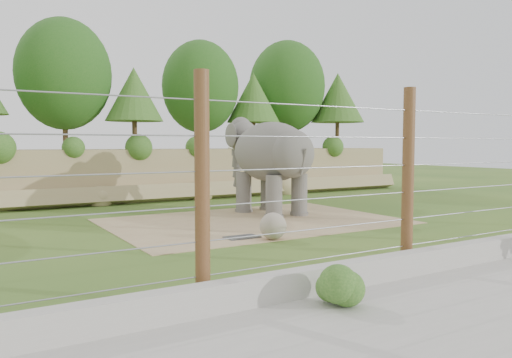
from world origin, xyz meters
TOP-DOWN VIEW (x-y plane):
  - ground at (0.00, 0.00)m, footprint 90.00×90.00m
  - back_embankment at (0.59, 12.68)m, footprint 30.00×5.52m
  - dirt_patch at (0.50, 3.00)m, footprint 10.00×7.00m
  - drain_grate at (-1.43, 0.43)m, footprint 1.00×0.60m
  - elephant at (2.09, 4.31)m, footprint 2.35×4.83m
  - stone_ball at (-0.82, -0.30)m, footprint 0.78×0.78m
  - retaining_wall at (0.00, -5.00)m, footprint 26.00×0.35m
  - barrier_fence at (0.00, -4.50)m, footprint 20.26×0.26m
  - walkway_shrub at (-3.14, -5.80)m, footprint 0.70×0.70m

SIDE VIEW (x-z plane):
  - ground at x=0.00m, z-range 0.00..0.00m
  - dirt_patch at x=0.50m, z-range 0.00..0.02m
  - drain_grate at x=-1.43m, z-range 0.02..0.05m
  - retaining_wall at x=0.00m, z-range 0.00..0.50m
  - walkway_shrub at x=-3.14m, z-range 0.01..0.71m
  - stone_ball at x=-0.82m, z-range 0.02..0.80m
  - elephant at x=2.09m, z-range 0.00..3.80m
  - barrier_fence at x=0.00m, z-range 0.00..4.00m
  - back_embankment at x=0.59m, z-range -0.42..8.35m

